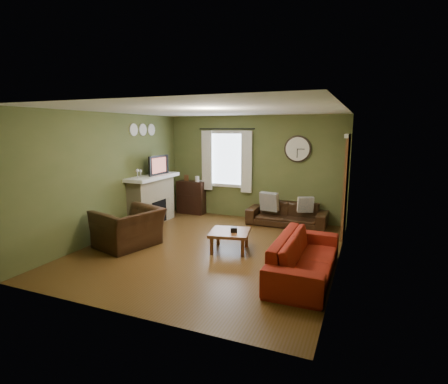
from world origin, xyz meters
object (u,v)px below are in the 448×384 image
at_px(sofa_red, 305,256).
at_px(sofa_brown, 287,214).
at_px(armchair, 129,228).
at_px(bookshelf, 191,197).
at_px(coffee_table, 230,241).

bearing_deg(sofa_red, sofa_brown, 17.90).
xyz_separation_m(sofa_brown, armchair, (-2.51, -2.69, 0.10)).
relative_size(bookshelf, sofa_brown, 0.48).
height_order(sofa_brown, coffee_table, sofa_brown).
bearing_deg(armchair, bookshelf, -160.65).
relative_size(sofa_red, coffee_table, 3.01).
bearing_deg(sofa_brown, armchair, -133.04).
distance_m(bookshelf, sofa_red, 4.64).
relative_size(sofa_red, armchair, 1.87).
relative_size(bookshelf, coffee_table, 1.24).
xyz_separation_m(bookshelf, armchair, (0.15, -2.89, -0.07)).
height_order(bookshelf, sofa_brown, bookshelf).
bearing_deg(coffee_table, sofa_red, -22.24).
distance_m(armchair, coffee_table, 1.98).
xyz_separation_m(sofa_red, coffee_table, (-1.50, 0.61, -0.12)).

